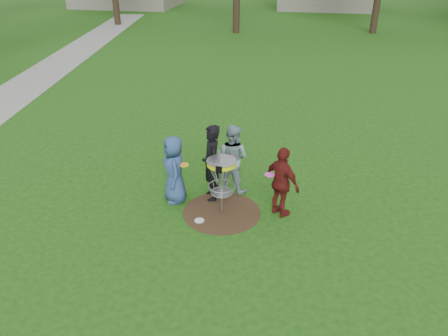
% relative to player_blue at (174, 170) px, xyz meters
% --- Properties ---
extents(ground, '(100.00, 100.00, 0.00)m').
position_rel_player_blue_xyz_m(ground, '(1.19, -0.34, -0.83)').
color(ground, '#19470F').
rests_on(ground, ground).
extents(dirt_patch, '(1.80, 1.80, 0.01)m').
position_rel_player_blue_xyz_m(dirt_patch, '(1.19, -0.34, -0.82)').
color(dirt_patch, '#47331E').
rests_on(dirt_patch, ground).
extents(concrete_path, '(7.75, 39.92, 0.02)m').
position_rel_player_blue_xyz_m(concrete_path, '(-8.81, 7.66, -0.82)').
color(concrete_path, '#9E9E99').
rests_on(concrete_path, ground).
extents(player_blue, '(0.81, 0.95, 1.65)m').
position_rel_player_blue_xyz_m(player_blue, '(0.00, 0.00, 0.00)').
color(player_blue, navy).
rests_on(player_blue, ground).
extents(player_black, '(0.68, 0.80, 1.88)m').
position_rel_player_blue_xyz_m(player_black, '(0.84, 0.27, 0.11)').
color(player_black, black).
rests_on(player_black, ground).
extents(player_grey, '(1.01, 0.90, 1.74)m').
position_rel_player_blue_xyz_m(player_grey, '(1.25, 0.75, 0.04)').
color(player_grey, '#78969B').
rests_on(player_grey, ground).
extents(player_maroon, '(1.01, 0.94, 1.67)m').
position_rel_player_blue_xyz_m(player_maroon, '(2.51, -0.18, 0.01)').
color(player_maroon, maroon).
rests_on(player_maroon, ground).
extents(disc_on_grass, '(0.22, 0.22, 0.02)m').
position_rel_player_blue_xyz_m(disc_on_grass, '(0.76, -0.78, -0.82)').
color(disc_on_grass, silver).
rests_on(disc_on_grass, ground).
extents(disc_golf_basket, '(0.66, 0.67, 1.38)m').
position_rel_player_blue_xyz_m(disc_golf_basket, '(1.19, -0.34, 0.19)').
color(disc_golf_basket, '#9EA0A5').
rests_on(disc_golf_basket, ground).
extents(held_discs, '(2.19, 0.91, 0.16)m').
position_rel_player_blue_xyz_m(held_discs, '(1.18, 0.05, 0.24)').
color(held_discs, yellow).
rests_on(held_discs, ground).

